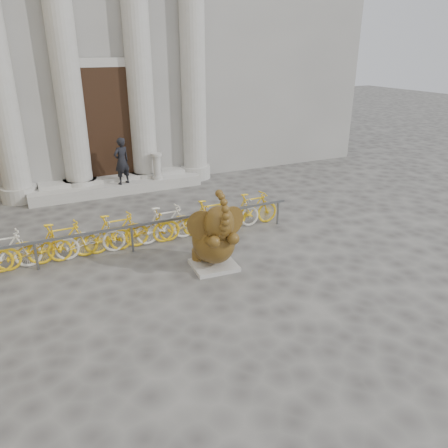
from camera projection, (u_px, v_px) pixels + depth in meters
name	position (u px, v px, depth m)	size (l,w,h in m)	color
ground	(236.00, 336.00, 7.89)	(80.00, 80.00, 0.00)	#474442
classical_building	(74.00, 16.00, 18.08)	(22.00, 10.70, 12.00)	gray
entrance_steps	(117.00, 186.00, 15.66)	(6.00, 1.20, 0.36)	#A8A59E
elephant_statue	(214.00, 239.00, 10.04)	(1.35, 1.52, 2.02)	#A8A59E
bike_rack	(129.00, 230.00, 11.14)	(9.02, 0.53, 1.00)	slate
pedestrian	(122.00, 161.00, 15.06)	(0.59, 0.39, 1.63)	black
balustrade_post	(157.00, 167.00, 15.75)	(0.39, 0.39, 0.95)	#A8A59E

